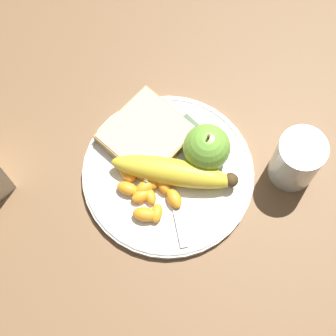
{
  "coord_description": "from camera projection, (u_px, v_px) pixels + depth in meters",
  "views": [
    {
      "loc": [
        -0.2,
        -0.2,
        0.8
      ],
      "look_at": [
        0.0,
        0.0,
        0.03
      ],
      "focal_mm": 60.0,
      "sensor_mm": 36.0,
      "label": 1
    }
  ],
  "objects": [
    {
      "name": "orange_segment_2",
      "position": [
        128.0,
        189.0,
        0.81
      ],
      "size": [
        0.03,
        0.04,
        0.02
      ],
      "color": "orange",
      "rests_on": "plate"
    },
    {
      "name": "orange_segment_9",
      "position": [
        145.0,
        214.0,
        0.8
      ],
      "size": [
        0.04,
        0.04,
        0.02
      ],
      "color": "orange",
      "rests_on": "plate"
    },
    {
      "name": "fork",
      "position": [
        170.0,
        176.0,
        0.83
      ],
      "size": [
        0.12,
        0.16,
        0.0
      ],
      "rotation": [
        0.0,
        0.0,
        13.55
      ],
      "color": "silver",
      "rests_on": "plate"
    },
    {
      "name": "bread_slice",
      "position": [
        147.0,
        135.0,
        0.84
      ],
      "size": [
        0.12,
        0.12,
        0.02
      ],
      "color": "#AB8751",
      "rests_on": "plate"
    },
    {
      "name": "banana",
      "position": [
        176.0,
        171.0,
        0.81
      ],
      "size": [
        0.14,
        0.17,
        0.04
      ],
      "color": "yellow",
      "rests_on": "plate"
    },
    {
      "name": "jam_packet",
      "position": [
        185.0,
        131.0,
        0.84
      ],
      "size": [
        0.04,
        0.03,
        0.02
      ],
      "color": "silver",
      "rests_on": "plate"
    },
    {
      "name": "orange_segment_3",
      "position": [
        145.0,
        187.0,
        0.81
      ],
      "size": [
        0.04,
        0.02,
        0.02
      ],
      "color": "orange",
      "rests_on": "plate"
    },
    {
      "name": "orange_segment_1",
      "position": [
        128.0,
        174.0,
        0.82
      ],
      "size": [
        0.02,
        0.03,
        0.02
      ],
      "color": "orange",
      "rests_on": "plate"
    },
    {
      "name": "orange_segment_8",
      "position": [
        141.0,
        196.0,
        0.81
      ],
      "size": [
        0.03,
        0.03,
        0.02
      ],
      "color": "orange",
      "rests_on": "plate"
    },
    {
      "name": "orange_segment_6",
      "position": [
        157.0,
        213.0,
        0.8
      ],
      "size": [
        0.03,
        0.03,
        0.02
      ],
      "color": "orange",
      "rests_on": "plate"
    },
    {
      "name": "orange_segment_5",
      "position": [
        152.0,
        178.0,
        0.82
      ],
      "size": [
        0.04,
        0.04,
        0.02
      ],
      "color": "orange",
      "rests_on": "plate"
    },
    {
      "name": "juice_glass",
      "position": [
        296.0,
        160.0,
        0.8
      ],
      "size": [
        0.07,
        0.07,
        0.09
      ],
      "color": "silver",
      "rests_on": "ground_plane"
    },
    {
      "name": "ground_plane",
      "position": [
        168.0,
        175.0,
        0.84
      ],
      "size": [
        3.0,
        3.0,
        0.0
      ],
      "primitive_type": "plane",
      "color": "brown"
    },
    {
      "name": "plate",
      "position": [
        168.0,
        174.0,
        0.84
      ],
      "size": [
        0.26,
        0.26,
        0.01
      ],
      "color": "white",
      "rests_on": "ground_plane"
    },
    {
      "name": "orange_segment_4",
      "position": [
        163.0,
        183.0,
        0.82
      ],
      "size": [
        0.03,
        0.04,
        0.02
      ],
      "color": "orange",
      "rests_on": "plate"
    },
    {
      "name": "orange_segment_0",
      "position": [
        174.0,
        198.0,
        0.81
      ],
      "size": [
        0.03,
        0.04,
        0.02
      ],
      "color": "orange",
      "rests_on": "plate"
    },
    {
      "name": "orange_segment_7",
      "position": [
        150.0,
        196.0,
        0.81
      ],
      "size": [
        0.02,
        0.03,
        0.01
      ],
      "color": "orange",
      "rests_on": "plate"
    },
    {
      "name": "apple",
      "position": [
        207.0,
        147.0,
        0.81
      ],
      "size": [
        0.07,
        0.07,
        0.08
      ],
      "color": "#72B23D",
      "rests_on": "plate"
    }
  ]
}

